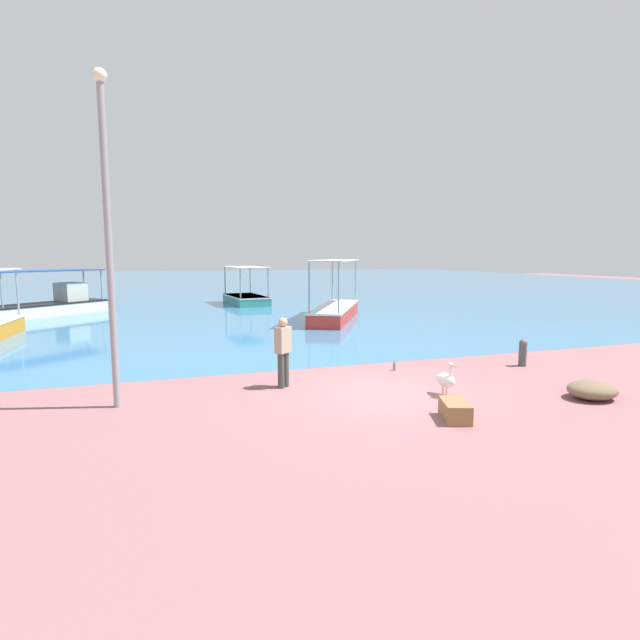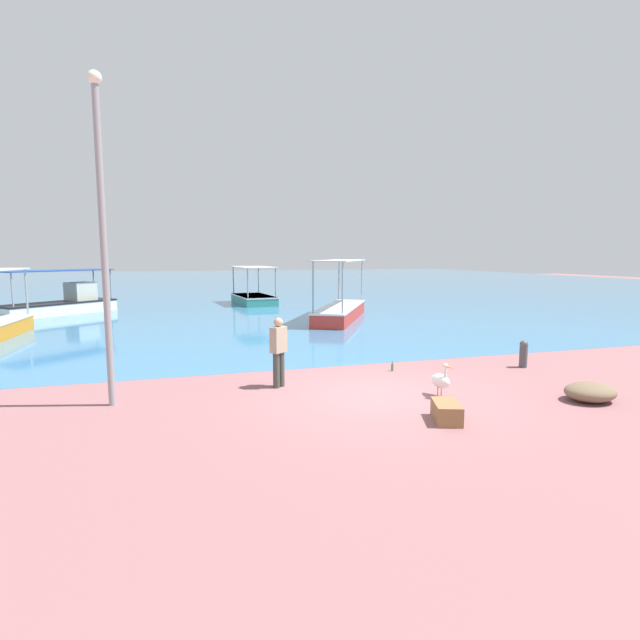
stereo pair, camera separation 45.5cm
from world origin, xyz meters
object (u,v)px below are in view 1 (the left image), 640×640
(cargo_crate, at_px, (455,411))
(fisherman_standing, at_px, (283,350))
(mooring_bollard, at_px, (523,352))
(net_pile, at_px, (592,390))
(fishing_boat_center, at_px, (52,304))
(glass_bottle, at_px, (394,367))
(fishing_boat_far_left, at_px, (246,297))
(lamp_post, at_px, (108,226))
(fishing_boat_outer, at_px, (335,309))
(pelican, at_px, (446,379))

(cargo_crate, bearing_deg, fisherman_standing, 126.77)
(mooring_bollard, relative_size, net_pile, 0.69)
(cargo_crate, bearing_deg, fishing_boat_center, 115.95)
(mooring_bollard, height_order, fisherman_standing, fisherman_standing)
(fishing_boat_center, xyz_separation_m, cargo_crate, (10.47, -21.51, -0.42))
(cargo_crate, relative_size, glass_bottle, 3.11)
(fishing_boat_far_left, height_order, glass_bottle, fishing_boat_far_left)
(lamp_post, distance_m, net_pile, 10.90)
(fishing_boat_outer, bearing_deg, glass_bottle, -101.98)
(pelican, bearing_deg, net_pile, -23.37)
(net_pile, height_order, cargo_crate, net_pile)
(fishing_boat_center, xyz_separation_m, fisherman_standing, (7.93, -18.12, 0.30))
(fishing_boat_far_left, xyz_separation_m, fisherman_standing, (-2.90, -20.75, 0.44))
(fishing_boat_far_left, distance_m, pelican, 22.63)
(cargo_crate, bearing_deg, lamp_post, 154.35)
(lamp_post, relative_size, cargo_crate, 8.05)
(fisherman_standing, bearing_deg, pelican, -29.66)
(fishing_boat_outer, height_order, mooring_bollard, fishing_boat_outer)
(net_pile, xyz_separation_m, cargo_crate, (-3.70, -0.24, -0.02))
(fishing_boat_outer, relative_size, glass_bottle, 25.50)
(pelican, distance_m, lamp_post, 7.91)
(lamp_post, bearing_deg, net_pile, -15.48)
(fishing_boat_center, height_order, fisherman_standing, fishing_boat_center)
(fishing_boat_far_left, relative_size, lamp_post, 0.70)
(net_pile, bearing_deg, fishing_boat_far_left, 97.94)
(fishing_boat_outer, xyz_separation_m, fisherman_standing, (-5.63, -11.52, 0.36))
(fishing_boat_center, distance_m, pelican, 22.93)
(fishing_boat_center, bearing_deg, mooring_bollard, -50.29)
(glass_bottle, bearing_deg, fishing_boat_center, 122.95)
(fishing_boat_outer, distance_m, mooring_bollard, 11.57)
(fishing_boat_outer, bearing_deg, fishing_boat_center, 154.06)
(pelican, relative_size, fisherman_standing, 0.48)
(glass_bottle, bearing_deg, cargo_crate, -101.12)
(net_pile, bearing_deg, fisherman_standing, 153.22)
(pelican, xyz_separation_m, fisherman_standing, (-3.30, 1.88, 0.53))
(lamp_post, bearing_deg, fishing_boat_outer, 51.91)
(pelican, bearing_deg, glass_bottle, 89.07)
(fishing_boat_far_left, xyz_separation_m, cargo_crate, (-0.37, -24.14, -0.29))
(cargo_crate, xyz_separation_m, glass_bottle, (0.81, 4.11, -0.08))
(net_pile, distance_m, cargo_crate, 3.71)
(fisherman_standing, xyz_separation_m, net_pile, (6.24, -3.15, -0.70))
(fishing_boat_center, bearing_deg, net_pile, -56.32)
(fishing_boat_center, relative_size, pelican, 7.03)
(pelican, distance_m, glass_bottle, 2.61)
(lamp_post, relative_size, mooring_bollard, 8.68)
(pelican, distance_m, net_pile, 3.20)
(fishing_boat_center, bearing_deg, cargo_crate, -64.05)
(fishing_boat_outer, relative_size, fishing_boat_center, 1.22)
(glass_bottle, bearing_deg, fisherman_standing, -167.84)
(fishing_boat_outer, height_order, glass_bottle, fishing_boat_outer)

